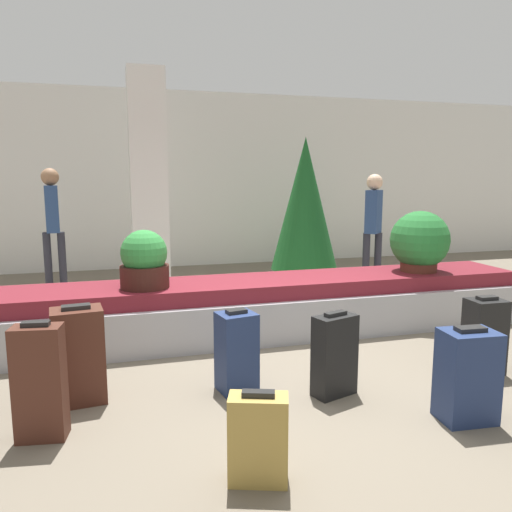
{
  "coord_description": "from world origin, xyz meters",
  "views": [
    {
      "loc": [
        -1.4,
        -3.65,
        1.65
      ],
      "look_at": [
        0.0,
        1.28,
        0.84
      ],
      "focal_mm": 35.0,
      "sensor_mm": 36.0,
      "label": 1
    }
  ],
  "objects_px": {
    "suitcase_5": "(237,352)",
    "decorated_tree": "(305,204)",
    "suitcase_0": "(467,376)",
    "traveler_1": "(373,220)",
    "traveler_0": "(52,217)",
    "suitcase_3": "(484,336)",
    "suitcase_4": "(335,355)",
    "suitcase_6": "(40,383)",
    "pillar": "(148,181)",
    "suitcase_1": "(79,355)",
    "potted_plant_1": "(144,261)",
    "suitcase_2": "(258,439)",
    "potted_plant_0": "(420,242)"
  },
  "relations": [
    {
      "from": "suitcase_5",
      "to": "decorated_tree",
      "type": "distance_m",
      "value": 4.49
    },
    {
      "from": "suitcase_0",
      "to": "traveler_1",
      "type": "relative_size",
      "value": 0.39
    },
    {
      "from": "suitcase_0",
      "to": "traveler_1",
      "type": "height_order",
      "value": "traveler_1"
    },
    {
      "from": "traveler_1",
      "to": "traveler_0",
      "type": "bearing_deg",
      "value": 122.15
    },
    {
      "from": "suitcase_3",
      "to": "suitcase_4",
      "type": "relative_size",
      "value": 1.02
    },
    {
      "from": "suitcase_6",
      "to": "decorated_tree",
      "type": "relative_size",
      "value": 0.34
    },
    {
      "from": "suitcase_6",
      "to": "pillar",
      "type": "bearing_deg",
      "value": 85.53
    },
    {
      "from": "suitcase_1",
      "to": "suitcase_6",
      "type": "relative_size",
      "value": 0.96
    },
    {
      "from": "suitcase_1",
      "to": "potted_plant_1",
      "type": "relative_size",
      "value": 1.31
    },
    {
      "from": "suitcase_2",
      "to": "suitcase_5",
      "type": "relative_size",
      "value": 0.8
    },
    {
      "from": "suitcase_0",
      "to": "suitcase_2",
      "type": "bearing_deg",
      "value": -164.96
    },
    {
      "from": "suitcase_1",
      "to": "suitcase_2",
      "type": "bearing_deg",
      "value": -59.31
    },
    {
      "from": "suitcase_3",
      "to": "suitcase_6",
      "type": "relative_size",
      "value": 0.87
    },
    {
      "from": "suitcase_5",
      "to": "potted_plant_1",
      "type": "distance_m",
      "value": 1.5
    },
    {
      "from": "traveler_0",
      "to": "traveler_1",
      "type": "relative_size",
      "value": 1.05
    },
    {
      "from": "suitcase_1",
      "to": "decorated_tree",
      "type": "relative_size",
      "value": 0.32
    },
    {
      "from": "suitcase_0",
      "to": "traveler_0",
      "type": "relative_size",
      "value": 0.37
    },
    {
      "from": "pillar",
      "to": "potted_plant_1",
      "type": "relative_size",
      "value": 5.66
    },
    {
      "from": "suitcase_6",
      "to": "traveler_0",
      "type": "distance_m",
      "value": 4.64
    },
    {
      "from": "potted_plant_1",
      "to": "decorated_tree",
      "type": "relative_size",
      "value": 0.25
    },
    {
      "from": "traveler_0",
      "to": "traveler_1",
      "type": "bearing_deg",
      "value": 71.2
    },
    {
      "from": "pillar",
      "to": "potted_plant_0",
      "type": "relative_size",
      "value": 4.64
    },
    {
      "from": "traveler_1",
      "to": "suitcase_1",
      "type": "bearing_deg",
      "value": 171.54
    },
    {
      "from": "pillar",
      "to": "traveler_1",
      "type": "xyz_separation_m",
      "value": [
        3.26,
        -0.85,
        -0.58
      ]
    },
    {
      "from": "suitcase_6",
      "to": "traveler_1",
      "type": "relative_size",
      "value": 0.45
    },
    {
      "from": "decorated_tree",
      "to": "traveler_1",
      "type": "bearing_deg",
      "value": -40.8
    },
    {
      "from": "suitcase_2",
      "to": "suitcase_4",
      "type": "bearing_deg",
      "value": 65.21
    },
    {
      "from": "suitcase_0",
      "to": "traveler_1",
      "type": "xyz_separation_m",
      "value": [
        1.51,
        4.06,
        0.7
      ]
    },
    {
      "from": "pillar",
      "to": "suitcase_5",
      "type": "distance_m",
      "value": 4.23
    },
    {
      "from": "traveler_1",
      "to": "suitcase_0",
      "type": "bearing_deg",
      "value": -155.54
    },
    {
      "from": "potted_plant_1",
      "to": "traveler_1",
      "type": "height_order",
      "value": "traveler_1"
    },
    {
      "from": "suitcase_6",
      "to": "traveler_1",
      "type": "distance_m",
      "value": 5.57
    },
    {
      "from": "traveler_0",
      "to": "pillar",
      "type": "bearing_deg",
      "value": 76.04
    },
    {
      "from": "suitcase_1",
      "to": "decorated_tree",
      "type": "height_order",
      "value": "decorated_tree"
    },
    {
      "from": "pillar",
      "to": "suitcase_6",
      "type": "bearing_deg",
      "value": -102.93
    },
    {
      "from": "potted_plant_0",
      "to": "traveler_0",
      "type": "xyz_separation_m",
      "value": [
        -4.19,
        2.92,
        0.16
      ]
    },
    {
      "from": "suitcase_5",
      "to": "potted_plant_1",
      "type": "height_order",
      "value": "potted_plant_1"
    },
    {
      "from": "suitcase_4",
      "to": "suitcase_5",
      "type": "relative_size",
      "value": 1.0
    },
    {
      "from": "suitcase_4",
      "to": "traveler_1",
      "type": "distance_m",
      "value": 4.14
    },
    {
      "from": "suitcase_5",
      "to": "decorated_tree",
      "type": "bearing_deg",
      "value": 50.7
    },
    {
      "from": "suitcase_0",
      "to": "suitcase_4",
      "type": "height_order",
      "value": "suitcase_0"
    },
    {
      "from": "potted_plant_0",
      "to": "traveler_1",
      "type": "distance_m",
      "value": 1.93
    },
    {
      "from": "traveler_0",
      "to": "decorated_tree",
      "type": "relative_size",
      "value": 0.78
    },
    {
      "from": "potted_plant_1",
      "to": "traveler_1",
      "type": "xyz_separation_m",
      "value": [
        3.51,
        1.9,
        0.17
      ]
    },
    {
      "from": "pillar",
      "to": "suitcase_6",
      "type": "height_order",
      "value": "pillar"
    },
    {
      "from": "pillar",
      "to": "suitcase_6",
      "type": "distance_m",
      "value": 4.66
    },
    {
      "from": "potted_plant_1",
      "to": "traveler_0",
      "type": "relative_size",
      "value": 0.32
    },
    {
      "from": "potted_plant_1",
      "to": "suitcase_2",
      "type": "bearing_deg",
      "value": -79.78
    },
    {
      "from": "suitcase_2",
      "to": "suitcase_4",
      "type": "distance_m",
      "value": 1.26
    },
    {
      "from": "suitcase_1",
      "to": "potted_plant_0",
      "type": "relative_size",
      "value": 1.07
    }
  ]
}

